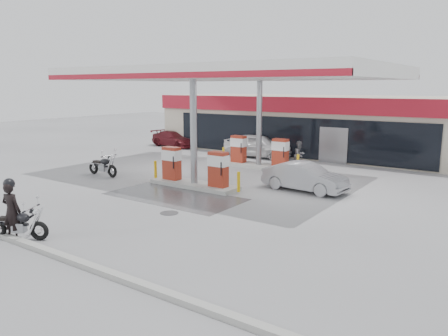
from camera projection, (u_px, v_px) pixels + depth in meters
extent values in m
plane|color=gray|center=(166.00, 195.00, 19.07)|extent=(90.00, 90.00, 0.00)
cube|color=#4C4C4F|center=(174.00, 197.00, 18.79)|extent=(6.00, 3.00, 0.00)
cylinder|color=#38383A|center=(169.00, 213.00, 16.34)|extent=(0.70, 0.70, 0.01)
cube|color=gray|center=(11.00, 238.00, 13.42)|extent=(28.00, 0.25, 0.15)
cube|color=beige|center=(315.00, 124.00, 31.60)|extent=(22.00, 8.00, 4.00)
cube|color=black|center=(290.00, 137.00, 28.46)|extent=(18.00, 0.10, 2.60)
cube|color=maroon|center=(290.00, 105.00, 28.02)|extent=(22.00, 0.25, 1.00)
cube|color=navy|center=(405.00, 108.00, 24.04)|extent=(3.50, 0.12, 0.80)
cube|color=gray|center=(333.00, 145.00, 26.80)|extent=(1.80, 0.14, 2.20)
cube|color=silver|center=(230.00, 74.00, 22.12)|extent=(16.00, 10.00, 0.60)
cube|color=maroon|center=(163.00, 75.00, 18.17)|extent=(16.00, 0.12, 0.24)
cube|color=maroon|center=(276.00, 79.00, 26.15)|extent=(16.00, 0.12, 0.24)
cylinder|color=gray|center=(194.00, 132.00, 20.21)|extent=(0.32, 0.32, 5.00)
cylinder|color=gray|center=(259.00, 123.00, 25.04)|extent=(0.32, 0.32, 5.00)
cube|color=#9E9E99|center=(194.00, 185.00, 20.67)|extent=(4.50, 1.30, 0.18)
cube|color=maroon|center=(172.00, 163.00, 21.29)|extent=(0.85, 0.48, 1.60)
cube|color=maroon|center=(218.00, 169.00, 19.72)|extent=(0.85, 0.48, 1.60)
cube|color=silver|center=(172.00, 155.00, 21.22)|extent=(0.88, 0.52, 0.50)
cube|color=silver|center=(218.00, 161.00, 19.64)|extent=(0.88, 0.52, 0.50)
cylinder|color=gold|center=(155.00, 170.00, 21.99)|extent=(0.14, 0.14, 0.90)
cylinder|color=gold|center=(239.00, 182.00, 19.18)|extent=(0.14, 0.14, 0.90)
cube|color=#9E9E99|center=(259.00, 166.00, 25.51)|extent=(4.50, 1.30, 0.18)
cube|color=maroon|center=(239.00, 149.00, 26.13)|extent=(0.85, 0.48, 1.60)
cube|color=maroon|center=(280.00, 153.00, 24.55)|extent=(0.85, 0.48, 1.60)
cube|color=silver|center=(239.00, 142.00, 26.05)|extent=(0.88, 0.52, 0.50)
cube|color=silver|center=(280.00, 146.00, 24.48)|extent=(0.88, 0.52, 0.50)
cylinder|color=gold|center=(224.00, 155.00, 26.83)|extent=(0.14, 0.14, 0.90)
cylinder|color=gold|center=(298.00, 163.00, 24.02)|extent=(0.14, 0.14, 0.90)
torus|color=black|center=(39.00, 231.00, 13.41)|extent=(0.61, 0.41, 0.61)
cube|color=gray|center=(19.00, 227.00, 13.48)|extent=(0.47, 0.40, 0.30)
cube|color=black|center=(14.00, 224.00, 13.48)|extent=(0.86, 0.51, 0.08)
ellipsoid|color=black|center=(23.00, 217.00, 13.40)|extent=(0.66, 0.55, 0.28)
cube|color=black|center=(8.00, 219.00, 13.48)|extent=(0.61, 0.47, 0.10)
cylinder|color=silver|center=(31.00, 208.00, 13.31)|extent=(0.39, 0.70, 0.04)
sphere|color=silver|center=(35.00, 212.00, 13.31)|extent=(0.18, 0.18, 0.18)
cylinder|color=silver|center=(7.00, 228.00, 13.70)|extent=(0.85, 0.49, 0.08)
imported|color=black|center=(12.00, 211.00, 13.41)|extent=(0.75, 0.59, 1.81)
torus|color=black|center=(112.00, 171.00, 22.66)|extent=(0.68, 0.18, 0.67)
torus|color=black|center=(94.00, 168.00, 23.56)|extent=(0.68, 0.18, 0.67)
cube|color=gray|center=(103.00, 168.00, 23.06)|extent=(0.45, 0.28, 0.34)
cube|color=black|center=(101.00, 165.00, 23.14)|extent=(1.01, 0.14, 0.09)
ellipsoid|color=black|center=(105.00, 162.00, 22.90)|extent=(0.64, 0.38, 0.31)
cube|color=black|center=(98.00, 162.00, 23.24)|extent=(0.62, 0.29, 0.11)
cylinder|color=silver|center=(109.00, 156.00, 22.64)|extent=(0.07, 0.85, 0.04)
sphere|color=silver|center=(111.00, 159.00, 22.59)|extent=(0.20, 0.20, 0.20)
cylinder|color=silver|center=(99.00, 168.00, 23.54)|extent=(1.01, 0.12, 0.09)
imported|color=silver|center=(258.00, 146.00, 29.06)|extent=(4.76, 2.26, 1.57)
imported|color=#535358|center=(299.00, 155.00, 24.99)|extent=(0.78, 0.90, 1.60)
imported|color=#97989F|center=(305.00, 177.00, 19.73)|extent=(3.97, 1.63, 1.28)
imported|color=#5C141B|center=(175.00, 139.00, 34.26)|extent=(4.41, 2.25, 1.23)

